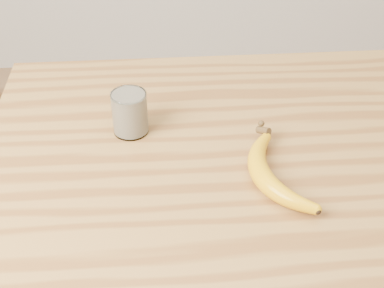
{
  "coord_description": "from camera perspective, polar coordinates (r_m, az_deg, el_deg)",
  "views": [
    {
      "loc": [
        -0.24,
        -0.84,
        1.57
      ],
      "look_at": [
        -0.17,
        -0.01,
        0.93
      ],
      "focal_mm": 50.0,
      "sensor_mm": 36.0,
      "label": 1
    }
  ],
  "objects": [
    {
      "name": "smoothie_glass",
      "position": [
        1.11,
        -6.65,
        3.35
      ],
      "size": [
        0.07,
        0.07,
        0.09
      ],
      "color": "white",
      "rests_on": "table"
    },
    {
      "name": "banana",
      "position": [
        1.0,
        7.43,
        -3.43
      ],
      "size": [
        0.19,
        0.34,
        0.04
      ],
      "primitive_type": null,
      "rotation": [
        0.0,
        0.0,
        0.23
      ],
      "color": "#DD9E0C",
      "rests_on": "table"
    },
    {
      "name": "table",
      "position": [
        1.18,
        8.43,
        -5.46
      ],
      "size": [
        1.2,
        0.8,
        0.9
      ],
      "color": "olive",
      "rests_on": "ground"
    }
  ]
}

